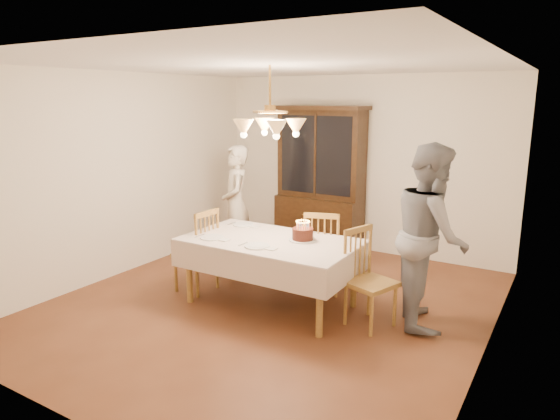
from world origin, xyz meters
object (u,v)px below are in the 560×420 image
Objects in this scene: birthday_cake at (303,235)px; dining_table at (271,246)px; chair_far_side at (323,256)px; elderly_woman at (236,204)px; china_hutch at (320,181)px.

dining_table is at bearing -155.83° from birthday_cake.
elderly_woman reaches higher than chair_far_side.
china_hutch reaches higher than elderly_woman.
elderly_woman is at bearing 149.48° from birthday_cake.
dining_table is 1.90× the size of chair_far_side.
dining_table is 0.77m from chair_far_side.
chair_far_side reaches higher than dining_table.
chair_far_side is (0.85, -1.59, -0.60)m from china_hutch.
chair_far_side is 0.64m from birthday_cake.
birthday_cake is (-0.00, -0.52, 0.38)m from chair_far_side.
birthday_cake is at bearing -68.05° from china_hutch.
dining_table is 1.64m from elderly_woman.
elderly_woman is 5.47× the size of birthday_cake.
dining_table is 1.16× the size of elderly_woman.
chair_far_side is 3.33× the size of birthday_cake.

